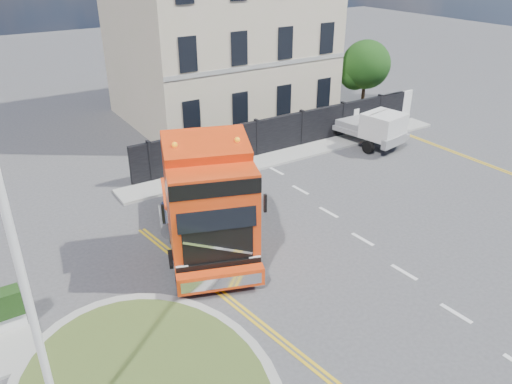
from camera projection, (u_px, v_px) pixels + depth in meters
ground at (296, 257)px, 18.35m from camera, size 120.00×120.00×0.00m
hoarding_fence at (295, 130)px, 27.85m from camera, size 18.80×0.25×2.00m
georgian_building at (219, 26)px, 31.13m from camera, size 12.30×10.30×12.80m
tree at (363, 67)px, 33.03m from camera, size 3.20×3.20×4.80m
pavement_far at (296, 153)px, 27.32m from camera, size 20.00×1.60×0.12m
truck at (208, 205)px, 17.68m from camera, size 5.17×8.09×4.55m
flatbed_pickup at (375, 128)px, 27.91m from camera, size 2.86×5.30×2.08m
lamppost_island at (32, 316)px, 9.62m from camera, size 0.23×0.46×7.49m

